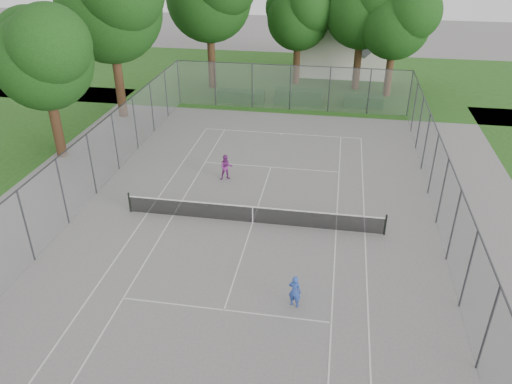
% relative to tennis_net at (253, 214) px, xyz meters
% --- Properties ---
extents(ground, '(120.00, 120.00, 0.00)m').
position_rel_tennis_net_xyz_m(ground, '(0.00, 0.00, -0.51)').
color(ground, slate).
rests_on(ground, ground).
extents(grass_far, '(60.00, 20.00, 0.00)m').
position_rel_tennis_net_xyz_m(grass_far, '(0.00, 26.00, -0.51)').
color(grass_far, '#214D16').
rests_on(grass_far, ground).
extents(court_markings, '(11.03, 23.83, 0.01)m').
position_rel_tennis_net_xyz_m(court_markings, '(0.00, 0.00, -0.50)').
color(court_markings, silver).
rests_on(court_markings, ground).
extents(tennis_net, '(12.87, 0.10, 1.10)m').
position_rel_tennis_net_xyz_m(tennis_net, '(0.00, 0.00, 0.00)').
color(tennis_net, black).
rests_on(tennis_net, ground).
extents(perimeter_fence, '(18.08, 34.08, 3.52)m').
position_rel_tennis_net_xyz_m(perimeter_fence, '(0.00, 0.00, 1.30)').
color(perimeter_fence, '#38383D').
rests_on(perimeter_fence, ground).
extents(tree_far_midleft, '(6.20, 5.66, 8.91)m').
position_rel_tennis_net_xyz_m(tree_far_midleft, '(-0.14, 24.15, 5.61)').
color(tree_far_midleft, '#3A2315').
rests_on(tree_far_midleft, ground).
extents(tree_far_midright, '(7.19, 6.57, 10.34)m').
position_rel_tennis_net_xyz_m(tree_far_midright, '(5.22, 23.48, 6.59)').
color(tree_far_midright, '#3A2315').
rests_on(tree_far_midright, ground).
extents(tree_far_right, '(6.41, 5.86, 9.22)m').
position_rel_tennis_net_xyz_m(tree_far_right, '(7.82, 21.82, 5.82)').
color(tree_far_right, '#3A2315').
rests_on(tree_far_right, ground).
extents(tree_side_back, '(8.42, 7.68, 12.10)m').
position_rel_tennis_net_xyz_m(tree_side_back, '(-12.32, 13.42, 7.81)').
color(tree_side_back, '#3A2315').
rests_on(tree_side_back, ground).
extents(tree_side_front, '(6.56, 5.99, 9.44)m').
position_rel_tennis_net_xyz_m(tree_side_front, '(-13.26, 5.79, 5.97)').
color(tree_side_front, '#3A2315').
rests_on(tree_side_front, ground).
extents(hedge_left, '(3.74, 1.12, 0.94)m').
position_rel_tennis_net_xyz_m(hedge_left, '(-4.14, 18.20, -0.04)').
color(hedge_left, '#164215').
rests_on(hedge_left, ground).
extents(hedge_mid, '(3.80, 1.08, 1.19)m').
position_rel_tennis_net_xyz_m(hedge_mid, '(0.55, 18.48, 0.09)').
color(hedge_mid, '#164215').
rests_on(hedge_mid, ground).
extents(hedge_right, '(3.06, 1.12, 0.92)m').
position_rel_tennis_net_xyz_m(hedge_right, '(5.72, 18.57, -0.05)').
color(hedge_right, '#164215').
rests_on(hedge_right, ground).
extents(house, '(8.25, 6.39, 10.27)m').
position_rel_tennis_net_xyz_m(house, '(3.78, 29.09, 3.62)').
color(house, beige).
rests_on(house, ground).
extents(girl_player, '(0.59, 0.47, 1.41)m').
position_rel_tennis_net_xyz_m(girl_player, '(2.64, -5.67, 0.20)').
color(girl_player, '#2E4EAE').
rests_on(girl_player, ground).
extents(woman_player, '(0.88, 0.78, 1.51)m').
position_rel_tennis_net_xyz_m(woman_player, '(-2.31, 4.41, 0.24)').
color(woman_player, '#832B80').
rests_on(woman_player, ground).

